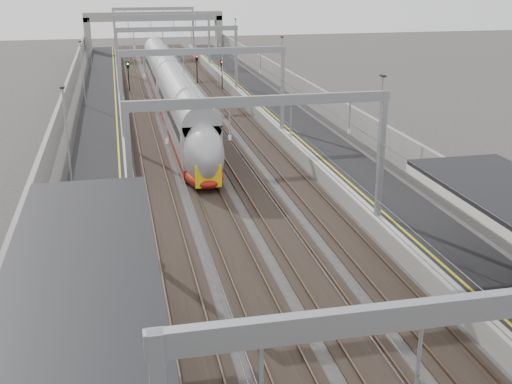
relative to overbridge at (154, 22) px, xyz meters
name	(u,v)px	position (x,y,z in m)	size (l,w,h in m)	color
platform_left	(103,135)	(-8.00, -55.00, -4.81)	(4.00, 120.00, 1.00)	black
platform_right	(292,125)	(8.00, -55.00, -4.81)	(4.00, 120.00, 1.00)	black
tracks	(200,135)	(0.00, -55.00, -5.26)	(11.40, 140.00, 0.20)	black
overhead_line	(189,52)	(0.00, -48.38, 0.83)	(13.00, 140.00, 6.60)	gray
overbridge	(154,22)	(0.00, 0.00, 0.00)	(22.00, 2.20, 6.90)	gray
wall_left	(61,124)	(-11.20, -55.00, -3.71)	(0.30, 120.00, 3.20)	gray
wall_right	(328,111)	(11.20, -55.00, -3.71)	(0.30, 120.00, 3.20)	gray
train	(174,98)	(-1.50, -48.20, -3.29)	(2.59, 47.26, 4.11)	maroon
signal_green	(128,71)	(-5.20, -33.15, -2.89)	(0.32, 0.32, 3.48)	black
signal_red_near	(197,63)	(3.20, -28.36, -2.89)	(0.32, 0.32, 3.48)	black
signal_red_far	(222,69)	(5.40, -33.87, -2.89)	(0.32, 0.32, 3.48)	black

